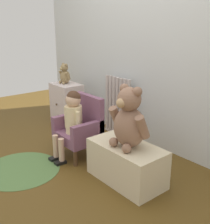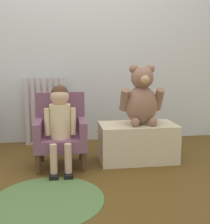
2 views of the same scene
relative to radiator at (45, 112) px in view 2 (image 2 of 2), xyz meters
The scene contains 8 objects.
ground_plane 1.28m from the radiator, 75.33° to the right, with size 6.00×6.00×0.00m, color #553C16.
back_wall 0.91m from the radiator, 21.88° to the left, with size 3.80×0.05×2.40m, color silver.
radiator is the anchor object (origin of this frame).
child_armchair 0.68m from the radiator, 75.35° to the right, with size 0.42×0.37×0.62m.
child_figure 0.78m from the radiator, 77.32° to the right, with size 0.25×0.35×0.70m.
low_bench 1.08m from the radiator, 37.35° to the right, with size 0.67×0.36×0.34m, color beige.
large_teddy_bear 1.11m from the radiator, 36.79° to the right, with size 0.38×0.27×0.52m.
floor_rug 1.34m from the radiator, 86.13° to the right, with size 0.73×0.73×0.01m, color #52763E.
Camera 2 is at (-0.10, -1.82, 0.87)m, focal length 45.00 mm.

